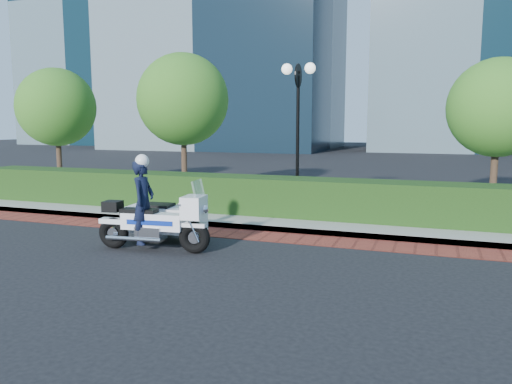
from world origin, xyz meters
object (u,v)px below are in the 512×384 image
(lamppost, at_px, (298,112))
(tree_a, at_px, (56,107))
(tree_c, at_px, (498,108))
(tree_b, at_px, (183,100))
(police_motorcycle, at_px, (156,215))

(lamppost, relative_size, tree_a, 0.92)
(tree_c, bearing_deg, tree_b, 180.00)
(tree_b, relative_size, tree_c, 1.14)
(tree_a, bearing_deg, police_motorcycle, -38.71)
(tree_b, bearing_deg, tree_a, 180.00)
(tree_a, height_order, tree_b, tree_b)
(tree_b, distance_m, tree_c, 10.01)
(tree_c, distance_m, police_motorcycle, 10.08)
(tree_c, height_order, police_motorcycle, tree_c)
(lamppost, bearing_deg, tree_b, 163.89)
(lamppost, xyz_separation_m, tree_a, (-10.00, 1.30, 0.26))
(lamppost, distance_m, tree_a, 10.09)
(tree_b, bearing_deg, police_motorcycle, -66.94)
(tree_b, xyz_separation_m, police_motorcycle, (2.85, -6.69, -2.75))
(lamppost, bearing_deg, police_motorcycle, -107.02)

